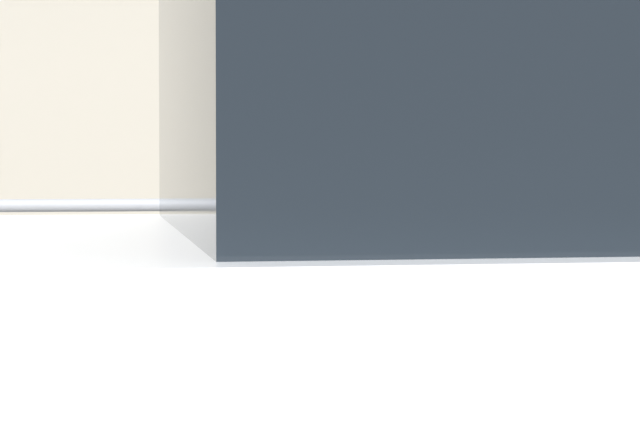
% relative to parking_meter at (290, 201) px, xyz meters
% --- Properties ---
extents(parking_meter, '(0.18, 0.19, 1.41)m').
position_rel_parking_meter_xyz_m(parking_meter, '(0.00, 0.00, 0.00)').
color(parking_meter, slate).
rests_on(parking_meter, sidewalk_curb).
extents(pedestrian_at_meter, '(0.65, 0.52, 1.73)m').
position_rel_parking_meter_xyz_m(pedestrian_at_meter, '(0.53, 0.04, -0.03)').
color(pedestrian_at_meter, '#1E233F').
rests_on(pedestrian_at_meter, sidewalk_curb).
extents(background_railing, '(24.06, 0.06, 1.00)m').
position_rel_parking_meter_xyz_m(background_railing, '(-0.17, 1.75, -0.30)').
color(background_railing, gray).
rests_on(background_railing, sidewalk_curb).
extents(backdrop_wall, '(32.00, 0.50, 3.82)m').
position_rel_parking_meter_xyz_m(backdrop_wall, '(-0.17, 4.45, 0.75)').
color(backdrop_wall, '#ADA38E').
rests_on(backdrop_wall, ground).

